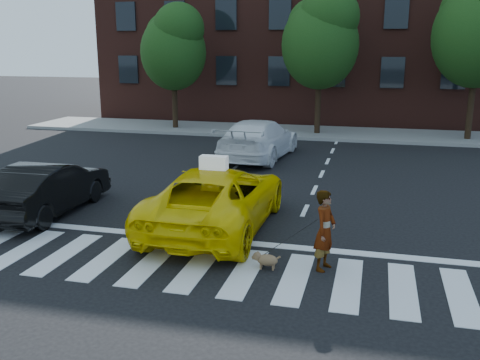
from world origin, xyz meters
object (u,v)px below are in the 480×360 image
object	(u,v)px
woman	(325,230)
dog	(265,259)
tree_right	(480,25)
taxi	(217,198)
tree_left	(174,44)
black_sedan	(48,188)
white_suv	(259,139)
tree_mid	(321,35)

from	to	relation	value
woman	dog	size ratio (longest dim) A/B	2.75
tree_right	dog	distance (m)	18.50
tree_right	taxi	world-z (taller)	tree_right
tree_left	black_sedan	xyz separation A→B (m)	(1.97, -14.50, -3.74)
taxi	white_suv	bearing A→B (deg)	-84.17
tree_right	white_suv	xyz separation A→B (m)	(-8.67, -6.08, -4.49)
tree_right	dog	bearing A→B (deg)	-110.35
tree_right	black_sedan	world-z (taller)	tree_right
tree_left	tree_mid	world-z (taller)	tree_mid
tree_right	tree_left	bearing A→B (deg)	180.00
tree_right	woman	xyz separation A→B (m)	(-5.05, -16.41, -4.45)
tree_left	tree_right	distance (m)	14.52
woman	tree_mid	bearing A→B (deg)	24.04
tree_right	woman	world-z (taller)	tree_right
tree_mid	dog	size ratio (longest dim) A/B	11.97
tree_left	dog	world-z (taller)	tree_left
white_suv	woman	bearing A→B (deg)	114.18
woman	dog	xyz separation A→B (m)	(-1.14, -0.28, -0.62)
taxi	dog	xyz separation A→B (m)	(1.67, -2.19, -0.56)
tree_left	dog	bearing A→B (deg)	-63.52
tree_mid	woman	bearing A→B (deg)	-83.21
black_sedan	tree_mid	bearing A→B (deg)	-111.80
white_suv	dog	distance (m)	10.90
black_sedan	white_suv	distance (m)	9.26
tree_mid	taxi	bearing A→B (deg)	-93.39
tree_right	black_sedan	xyz separation A→B (m)	(-12.53, -14.50, -4.57)
dog	tree_left	bearing A→B (deg)	115.25
tree_left	black_sedan	world-z (taller)	tree_left
tree_right	taxi	bearing A→B (deg)	-118.47
black_sedan	white_suv	size ratio (longest dim) A/B	0.79
tree_mid	white_suv	world-z (taller)	tree_mid
tree_right	white_suv	size ratio (longest dim) A/B	1.44
tree_mid	woman	xyz separation A→B (m)	(1.95, -16.41, -4.04)
taxi	tree_left	bearing A→B (deg)	-65.04
black_sedan	woman	xyz separation A→B (m)	(7.49, -1.91, 0.12)
woman	black_sedan	bearing A→B (deg)	92.93
white_suv	woman	distance (m)	10.94
black_sedan	white_suv	bearing A→B (deg)	-115.59
black_sedan	woman	world-z (taller)	woman
tree_mid	white_suv	distance (m)	7.51
tree_mid	black_sedan	distance (m)	16.06
tree_left	white_suv	xyz separation A→B (m)	(5.83, -6.08, -3.66)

